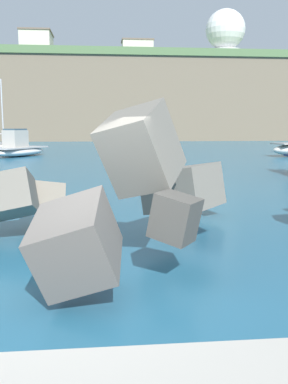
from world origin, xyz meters
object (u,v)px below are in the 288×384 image
boat_mid_centre (130,146)px  boat_mid_right (18,148)px  station_building_west (37,47)px  radar_dome (225,34)px  station_building_central (137,52)px  boat_mid_left (0,145)px

boat_mid_centre → boat_mid_right: size_ratio=1.01×
boat_mid_centre → station_building_west: (-14.52, 50.68, 16.88)m
boat_mid_right → radar_dome: radar_dome is taller
boat_mid_centre → radar_dome: (22.20, 48.79, 19.57)m
station_building_west → radar_dome: bearing=-2.9°
boat_mid_centre → station_building_central: 54.45m
station_building_central → boat_mid_right: bearing=-104.7°
boat_mid_right → station_building_west: 55.89m
station_building_central → boat_mid_centre: bearing=-95.6°
station_building_west → station_building_central: size_ratio=1.24×
boat_mid_centre → station_building_west: size_ratio=0.77×
boat_mid_centre → station_building_central: bearing=84.4°
boat_mid_right → radar_dome: bearing=58.5°
boat_mid_left → station_building_central: bearing=67.6°
boat_mid_left → radar_dome: radar_dome is taller
boat_mid_left → boat_mid_right: size_ratio=1.20×
radar_dome → boat_mid_right: bearing=-121.5°
station_building_west → boat_mid_centre: bearing=-74.0°
boat_mid_centre → station_building_central: (5.06, 51.68, 16.39)m
boat_mid_centre → radar_dome: radar_dome is taller
boat_mid_left → boat_mid_right: boat_mid_left is taller
radar_dome → station_building_central: (-17.13, 2.89, -3.18)m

